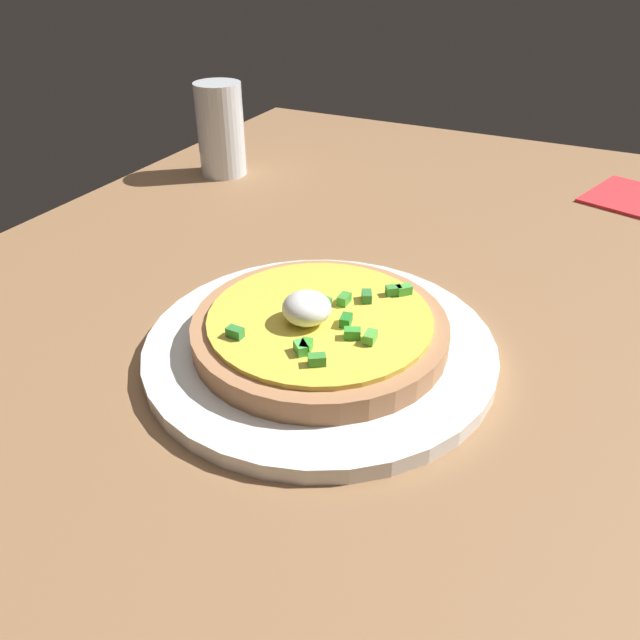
% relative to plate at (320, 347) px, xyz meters
% --- Properties ---
extents(dining_table, '(1.24, 0.84, 0.03)m').
position_rel_plate_xyz_m(dining_table, '(0.08, 0.02, -0.02)').
color(dining_table, olive).
rests_on(dining_table, ground).
extents(plate, '(0.29, 0.29, 0.01)m').
position_rel_plate_xyz_m(plate, '(0.00, 0.00, 0.00)').
color(plate, white).
rests_on(plate, dining_table).
extents(pizza, '(0.21, 0.21, 0.05)m').
position_rel_plate_xyz_m(pizza, '(-0.00, 0.00, 0.02)').
color(pizza, '#AF7850').
rests_on(pizza, plate).
extents(cup_near, '(0.07, 0.07, 0.13)m').
position_rel_plate_xyz_m(cup_near, '(0.34, 0.32, 0.05)').
color(cup_near, silver).
rests_on(cup_near, dining_table).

